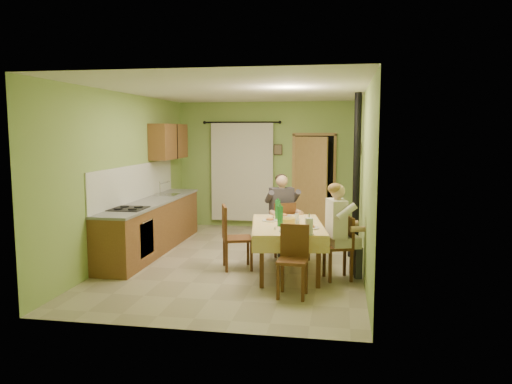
% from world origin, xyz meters
% --- Properties ---
extents(floor, '(4.00, 6.00, 0.01)m').
position_xyz_m(floor, '(0.00, 0.00, 0.00)').
color(floor, tan).
rests_on(floor, ground).
extents(room_shell, '(4.04, 6.04, 2.82)m').
position_xyz_m(room_shell, '(0.00, 0.00, 1.82)').
color(room_shell, '#90B15B').
rests_on(room_shell, ground).
extents(kitchen_run, '(0.64, 3.64, 1.56)m').
position_xyz_m(kitchen_run, '(-1.71, 0.40, 0.48)').
color(kitchen_run, brown).
rests_on(kitchen_run, ground).
extents(upper_cabinets, '(0.35, 1.40, 0.70)m').
position_xyz_m(upper_cabinets, '(-1.82, 1.70, 1.95)').
color(upper_cabinets, brown).
rests_on(upper_cabinets, room_shell).
extents(curtain, '(1.70, 0.07, 2.22)m').
position_xyz_m(curtain, '(-0.55, 2.90, 1.26)').
color(curtain, black).
rests_on(curtain, ground).
extents(doorway, '(0.96, 0.46, 2.15)m').
position_xyz_m(doorway, '(1.02, 2.87, 1.05)').
color(doorway, black).
rests_on(doorway, ground).
extents(dining_table, '(1.32, 1.90, 0.76)m').
position_xyz_m(dining_table, '(0.85, -0.60, 0.38)').
color(dining_table, '#E8C27A').
rests_on(dining_table, ground).
extents(tableware, '(0.91, 1.54, 0.33)m').
position_xyz_m(tableware, '(0.88, -0.71, 0.83)').
color(tableware, white).
rests_on(tableware, dining_table).
extents(chair_far, '(0.51, 0.51, 0.94)m').
position_xyz_m(chair_far, '(0.65, 0.48, 0.29)').
color(chair_far, '#583018').
rests_on(chair_far, ground).
extents(chair_near, '(0.40, 0.40, 0.93)m').
position_xyz_m(chair_near, '(1.04, -1.69, 0.29)').
color(chair_near, '#583018').
rests_on(chair_near, ground).
extents(chair_right, '(0.47, 0.47, 0.93)m').
position_xyz_m(chair_right, '(1.63, -0.81, 0.29)').
color(chair_right, '#583018').
rests_on(chair_right, ground).
extents(chair_left, '(0.56, 0.56, 1.01)m').
position_xyz_m(chair_left, '(0.04, -0.50, 0.29)').
color(chair_left, '#583018').
rests_on(chair_left, ground).
extents(man_far, '(0.65, 0.60, 1.39)m').
position_xyz_m(man_far, '(0.64, 0.50, 0.88)').
color(man_far, '#38333D').
rests_on(man_far, chair_far).
extents(man_right, '(0.57, 0.64, 1.39)m').
position_xyz_m(man_right, '(1.62, -0.82, 0.88)').
color(man_right, beige).
rests_on(man_right, chair_right).
extents(stove_flue, '(0.24, 0.24, 2.80)m').
position_xyz_m(stove_flue, '(1.90, 0.60, 1.02)').
color(stove_flue, black).
rests_on(stove_flue, ground).
extents(picture_back, '(0.19, 0.03, 0.23)m').
position_xyz_m(picture_back, '(0.25, 2.97, 1.75)').
color(picture_back, black).
rests_on(picture_back, room_shell).
extents(picture_right, '(0.03, 0.31, 0.21)m').
position_xyz_m(picture_right, '(1.97, 1.20, 1.85)').
color(picture_right, brown).
rests_on(picture_right, room_shell).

